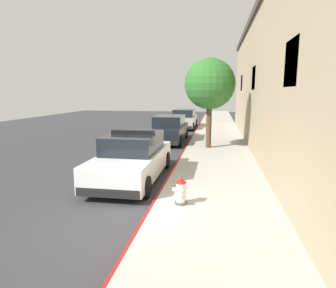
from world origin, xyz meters
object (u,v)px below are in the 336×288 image
at_px(fire_hydrant, 181,191).
at_px(street_tree, 210,84).
at_px(parked_car_dark_far, 184,119).
at_px(police_cruiser, 133,158).
at_px(parked_car_silver_ahead, 169,129).

bearing_deg(fire_hydrant, street_tree, 86.90).
xyz_separation_m(parked_car_dark_far, street_tree, (2.32, -9.37, 2.61)).
height_order(police_cruiser, street_tree, street_tree).
bearing_deg(parked_car_dark_far, police_cruiser, -90.21).
bearing_deg(street_tree, police_cruiser, -112.60).
distance_m(police_cruiser, parked_car_dark_far, 15.09).
xyz_separation_m(parked_car_silver_ahead, fire_hydrant, (2.00, -10.40, -0.26)).
xyz_separation_m(fire_hydrant, street_tree, (0.44, 8.09, 2.87)).
bearing_deg(parked_car_dark_far, street_tree, -76.06).
bearing_deg(parked_car_silver_ahead, parked_car_dark_far, 89.09).
relative_size(police_cruiser, fire_hydrant, 6.37).
relative_size(parked_car_silver_ahead, fire_hydrant, 6.37).
bearing_deg(street_tree, parked_car_silver_ahead, 136.45).
relative_size(parked_car_silver_ahead, parked_car_dark_far, 1.00).
distance_m(police_cruiser, street_tree, 6.72).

